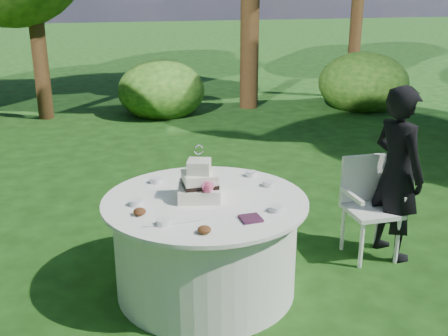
{
  "coord_description": "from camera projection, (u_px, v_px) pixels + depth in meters",
  "views": [
    {
      "loc": [
        -0.99,
        -3.54,
        2.25
      ],
      "look_at": [
        0.15,
        0.0,
        1.0
      ],
      "focal_mm": 42.0,
      "sensor_mm": 36.0,
      "label": 1
    }
  ],
  "objects": [
    {
      "name": "table",
      "position": [
        206.0,
        244.0,
        4.08
      ],
      "size": [
        1.56,
        1.56,
        0.77
      ],
      "color": "silver",
      "rests_on": "ground"
    },
    {
      "name": "petal_cups",
      "position": [
        171.0,
        220.0,
        3.52
      ],
      "size": [
        0.44,
        0.51,
        0.05
      ],
      "color": "#562D16",
      "rests_on": "table"
    },
    {
      "name": "feather_plume",
      "position": [
        176.0,
        222.0,
        3.55
      ],
      "size": [
        0.48,
        0.07,
        0.01
      ],
      "primitive_type": "ellipsoid",
      "color": "white",
      "rests_on": "table"
    },
    {
      "name": "napkins",
      "position": [
        251.0,
        218.0,
        3.59
      ],
      "size": [
        0.14,
        0.14,
        0.02
      ],
      "primitive_type": "cube",
      "color": "#421C35",
      "rests_on": "table"
    },
    {
      "name": "ground",
      "position": [
        206.0,
        288.0,
        4.2
      ],
      "size": [
        80.0,
        80.0,
        0.0
      ],
      "primitive_type": "plane",
      "color": "black",
      "rests_on": "ground"
    },
    {
      "name": "cake",
      "position": [
        200.0,
        184.0,
        3.93
      ],
      "size": [
        0.39,
        0.39,
        0.43
      ],
      "color": "white",
      "rests_on": "table"
    },
    {
      "name": "chair",
      "position": [
        368.0,
        199.0,
        4.62
      ],
      "size": [
        0.46,
        0.45,
        0.89
      ],
      "color": "white",
      "rests_on": "ground"
    },
    {
      "name": "votives",
      "position": [
        210.0,
        194.0,
        4.0
      ],
      "size": [
        1.18,
        0.95,
        0.04
      ],
      "color": "white",
      "rests_on": "table"
    },
    {
      "name": "guest",
      "position": [
        397.0,
        173.0,
        4.52
      ],
      "size": [
        0.42,
        0.59,
        1.53
      ],
      "primitive_type": "imported",
      "rotation": [
        0.0,
        0.0,
        1.68
      ],
      "color": "black",
      "rests_on": "ground"
    }
  ]
}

